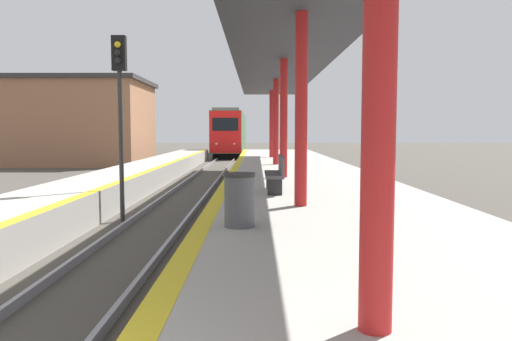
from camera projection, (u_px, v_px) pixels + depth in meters
train at (232, 133)px, 49.06m from camera, size 2.68×16.33×4.36m
signal_mid at (122, 93)px, 13.03m from camera, size 0.36×0.31×4.87m
station_canopy at (286, 59)px, 16.40m from camera, size 3.39×32.25×4.12m
trash_bin at (241, 200)px, 8.01m from camera, size 0.51×0.51×0.87m
bench at (278, 172)px, 12.66m from camera, size 0.44×1.84×0.92m
station_building at (77, 122)px, 36.24m from camera, size 10.63×8.37×6.12m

